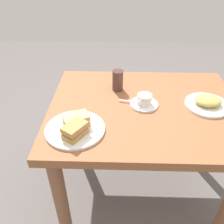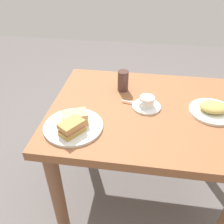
# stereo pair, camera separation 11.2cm
# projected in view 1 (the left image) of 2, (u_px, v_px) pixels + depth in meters

# --- Properties ---
(ground_plane) EXTENTS (6.00, 6.00, 0.00)m
(ground_plane) POSITION_uv_depth(u_px,v_px,m) (137.00, 189.00, 1.73)
(ground_plane) COLOR #605A59
(dining_table) EXTENTS (1.04, 0.82, 0.73)m
(dining_table) POSITION_uv_depth(u_px,v_px,m) (144.00, 123.00, 1.37)
(dining_table) COLOR brown
(dining_table) RESTS_ON ground_plane
(sandwich_plate) EXTENTS (0.28, 0.28, 0.01)m
(sandwich_plate) POSITION_uv_depth(u_px,v_px,m) (75.00, 129.00, 1.14)
(sandwich_plate) COLOR white
(sandwich_plate) RESTS_ON dining_table
(sandwich_front) EXTENTS (0.14, 0.12, 0.06)m
(sandwich_front) POSITION_uv_depth(u_px,v_px,m) (76.00, 121.00, 1.13)
(sandwich_front) COLOR tan
(sandwich_front) RESTS_ON sandwich_plate
(sandwich_back) EXTENTS (0.12, 0.13, 0.06)m
(sandwich_back) POSITION_uv_depth(u_px,v_px,m) (75.00, 130.00, 1.07)
(sandwich_back) COLOR #B38A42
(sandwich_back) RESTS_ON sandwich_plate
(coffee_saucer) EXTENTS (0.15, 0.15, 0.01)m
(coffee_saucer) POSITION_uv_depth(u_px,v_px,m) (144.00, 104.00, 1.31)
(coffee_saucer) COLOR white
(coffee_saucer) RESTS_ON dining_table
(coffee_cup) EXTENTS (0.08, 0.09, 0.05)m
(coffee_cup) POSITION_uv_depth(u_px,v_px,m) (144.00, 99.00, 1.29)
(coffee_cup) COLOR white
(coffee_cup) RESTS_ON coffee_saucer
(spoon) EXTENTS (0.10, 0.03, 0.01)m
(spoon) POSITION_uv_depth(u_px,v_px,m) (131.00, 101.00, 1.32)
(spoon) COLOR silver
(spoon) RESTS_ON coffee_saucer
(side_plate) EXTENTS (0.24, 0.24, 0.01)m
(side_plate) POSITION_uv_depth(u_px,v_px,m) (207.00, 105.00, 1.30)
(side_plate) COLOR white
(side_plate) RESTS_ON dining_table
(side_food_pile) EXTENTS (0.14, 0.12, 0.04)m
(side_food_pile) POSITION_uv_depth(u_px,v_px,m) (208.00, 101.00, 1.28)
(side_food_pile) COLOR tan
(side_food_pile) RESTS_ON side_plate
(drinking_glass) EXTENTS (0.06, 0.06, 0.12)m
(drinking_glass) POSITION_uv_depth(u_px,v_px,m) (118.00, 80.00, 1.41)
(drinking_glass) COLOR #4B312B
(drinking_glass) RESTS_ON dining_table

